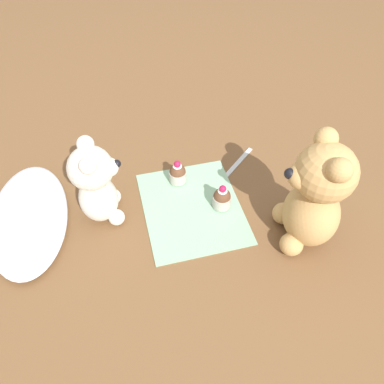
{
  "coord_description": "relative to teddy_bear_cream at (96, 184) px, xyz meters",
  "views": [
    {
      "loc": [
        -0.56,
        0.14,
        0.69
      ],
      "look_at": [
        0.0,
        0.0,
        0.06
      ],
      "focal_mm": 35.0,
      "sensor_mm": 36.0,
      "label": 1
    }
  ],
  "objects": [
    {
      "name": "knitted_placemat",
      "position": [
        -0.03,
        -0.21,
        -0.1
      ],
      "size": [
        0.28,
        0.23,
        0.01
      ],
      "primitive_type": "cube",
      "color": "#8EBC99",
      "rests_on": "ground_plane"
    },
    {
      "name": "ground_plane",
      "position": [
        -0.03,
        -0.21,
        -0.1
      ],
      "size": [
        4.0,
        4.0,
        0.0
      ],
      "primitive_type": "plane",
      "color": "brown"
    },
    {
      "name": "cupcake_near_tan_bear",
      "position": [
        -0.05,
        -0.28,
        -0.07
      ],
      "size": [
        0.04,
        0.04,
        0.06
      ],
      "color": "#B2ADA3",
      "rests_on": "knitted_placemat"
    },
    {
      "name": "teaspoon",
      "position": [
        0.09,
        -0.37,
        -0.1
      ],
      "size": [
        0.1,
        0.11,
        0.01
      ],
      "primitive_type": "cube",
      "rotation": [
        0.0,
        0.0,
        2.28
      ],
      "color": "silver",
      "rests_on": "ground_plane"
    },
    {
      "name": "cupcake_near_cream_bear",
      "position": [
        0.06,
        -0.19,
        -0.07
      ],
      "size": [
        0.04,
        0.04,
        0.06
      ],
      "color": "#B2ADA3",
      "rests_on": "knitted_placemat"
    },
    {
      "name": "tulle_cloth",
      "position": [
        0.02,
        0.17,
        -0.09
      ],
      "size": [
        0.34,
        0.17,
        0.03
      ],
      "primitive_type": "ellipsoid",
      "color": "silver",
      "rests_on": "ground_plane"
    },
    {
      "name": "teddy_bear_cream",
      "position": [
        0.0,
        0.0,
        0.0
      ],
      "size": [
        0.1,
        0.11,
        0.21
      ],
      "rotation": [
        0.0,
        0.0,
        0.01
      ],
      "color": "silver",
      "rests_on": "ground_plane"
    },
    {
      "name": "teddy_bear_tan",
      "position": [
        -0.17,
        -0.43,
        0.03
      ],
      "size": [
        0.15,
        0.15,
        0.27
      ],
      "rotation": [
        0.0,
        0.0,
        2.93
      ],
      "color": "tan",
      "rests_on": "ground_plane"
    }
  ]
}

